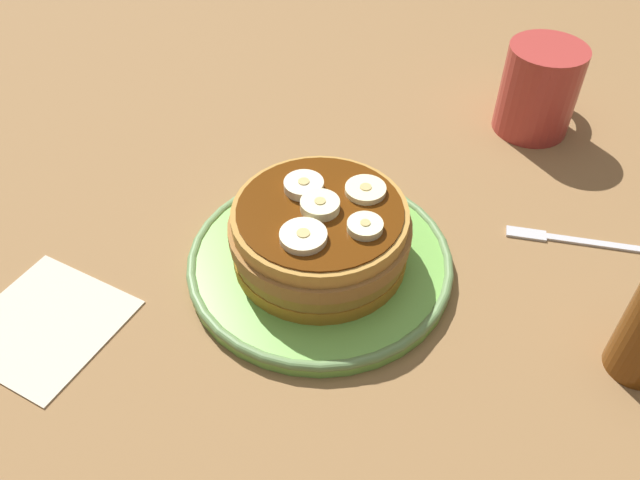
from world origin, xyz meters
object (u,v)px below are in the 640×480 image
object	(u,v)px
banana_slice_1	(367,225)
fork	(572,239)
napkin	(45,324)
banana_slice_4	(365,190)
coffee_mug	(540,87)
banana_slice_0	(322,209)
banana_slice_2	(303,237)
pancake_stack	(322,231)
banana_slice_3	(304,186)
plate	(320,261)

from	to	relation	value
banana_slice_1	fork	bearing A→B (deg)	-40.75
banana_slice_1	napkin	xyz separation A→B (cm)	(-17.41, 18.63, -6.77)
banana_slice_4	coffee_mug	world-z (taller)	coffee_mug
banana_slice_0	banana_slice_2	world-z (taller)	banana_slice_0
banana_slice_1	banana_slice_2	distance (cm)	4.93
banana_slice_1	coffee_mug	size ratio (longest dim) A/B	0.24
banana_slice_4	napkin	size ratio (longest dim) A/B	0.30
pancake_stack	banana_slice_4	size ratio (longest dim) A/B	4.55
banana_slice_0	banana_slice_3	bearing A→B (deg)	61.75
plate	banana_slice_1	world-z (taller)	banana_slice_1
coffee_mug	banana_slice_1	bearing A→B (deg)	173.78
coffee_mug	fork	size ratio (longest dim) A/B	0.92
plate	fork	bearing A→B (deg)	-48.21
fork	banana_slice_1	bearing A→B (deg)	139.25
banana_slice_3	coffee_mug	xyz separation A→B (cm)	(28.95, -9.77, -2.15)
banana_slice_4	fork	size ratio (longest dim) A/B	0.27
fork	banana_slice_4	bearing A→B (deg)	127.15
napkin	fork	distance (cm)	45.00
pancake_stack	banana_slice_0	bearing A→B (deg)	-143.64
coffee_mug	banana_slice_2	bearing A→B (deg)	169.03
banana_slice_1	napkin	size ratio (longest dim) A/B	0.25
banana_slice_0	banana_slice_4	xyz separation A→B (cm)	(3.96, -1.53, -0.15)
banana_slice_4	banana_slice_0	bearing A→B (deg)	158.94
banana_slice_4	banana_slice_1	bearing A→B (deg)	-147.92
banana_slice_1	coffee_mug	world-z (taller)	coffee_mug
banana_slice_0	banana_slice_3	size ratio (longest dim) A/B	0.96
coffee_mug	fork	distance (cm)	18.46
banana_slice_1	napkin	distance (cm)	26.39
banana_slice_4	pancake_stack	bearing A→B (deg)	149.73
plate	banana_slice_1	bearing A→B (deg)	-86.54
coffee_mug	napkin	xyz separation A→B (cm)	(-47.38, 21.90, -4.69)
napkin	banana_slice_1	bearing A→B (deg)	-46.94
plate	banana_slice_4	distance (cm)	7.38
pancake_stack	banana_slice_2	world-z (taller)	banana_slice_2
fork	pancake_stack	bearing A→B (deg)	130.98
plate	banana_slice_2	distance (cm)	7.08
banana_slice_2	banana_slice_3	world-z (taller)	banana_slice_3
banana_slice_3	coffee_mug	bearing A→B (deg)	-18.65
plate	pancake_stack	xyz separation A→B (cm)	(0.37, 0.07, 3.14)
coffee_mug	napkin	distance (cm)	52.41
banana_slice_2	fork	size ratio (longest dim) A/B	0.29
coffee_mug	pancake_stack	bearing A→B (deg)	166.05
banana_slice_2	banana_slice_4	size ratio (longest dim) A/B	1.08
fork	napkin	bearing A→B (deg)	135.75
pancake_stack	banana_slice_2	size ratio (longest dim) A/B	4.23
banana_slice_3	plate	bearing A→B (deg)	-117.70
banana_slice_4	napkin	bearing A→B (deg)	141.79
banana_slice_1	pancake_stack	bearing A→B (deg)	88.35
banana_slice_2	fork	bearing A→B (deg)	-40.87
coffee_mug	banana_slice_3	bearing A→B (deg)	161.35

